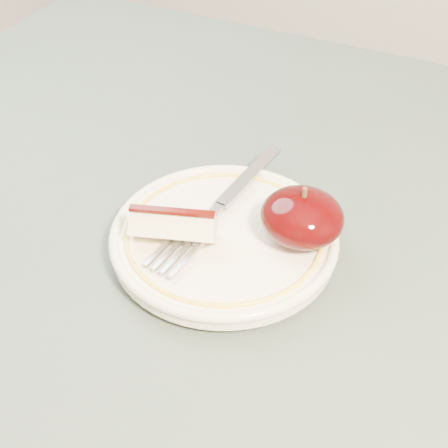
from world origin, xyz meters
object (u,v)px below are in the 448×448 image
at_px(plate, 224,237).
at_px(fork, 220,207).
at_px(apple_half, 302,217).
at_px(table, 197,333).

bearing_deg(plate, fork, 123.53).
bearing_deg(apple_half, table, -144.26).
height_order(plate, apple_half, apple_half).
bearing_deg(table, fork, 92.10).
height_order(table, fork, fork).
bearing_deg(fork, plate, -141.61).
height_order(plate, fork, fork).
xyz_separation_m(table, apple_half, (0.07, 0.05, 0.13)).
bearing_deg(fork, table, -173.04).
relative_size(apple_half, fork, 0.35).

